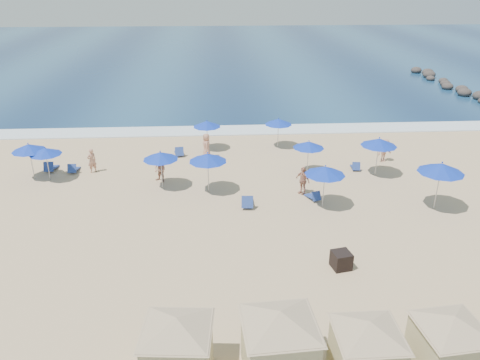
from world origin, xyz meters
The scene contains 30 objects.
ground centered at (0.00, 0.00, 0.00)m, with size 160.00×160.00×0.00m, color tan.
ocean centered at (0.00, 55.00, 0.03)m, with size 160.00×80.00×0.06m, color navy.
surf_line centered at (0.00, 15.50, 0.04)m, with size 160.00×2.50×0.08m, color white.
rock_jetty centered at (24.01, 24.90, 0.36)m, with size 2.56×26.66×0.96m.
trash_bin centered at (3.34, -3.80, 0.38)m, with size 0.76×0.76×0.76m, color black.
cabana_0 centered at (-3.23, -9.48, 1.53)m, with size 4.25×4.25×2.67m.
cabana_1 centered at (-0.16, -9.58, 1.64)m, with size 4.55×4.55×2.86m.
cabana_2 centered at (2.47, -9.85, 1.46)m, with size 4.07×4.07×2.55m.
cabana_3 centered at (5.07, -9.77, 1.46)m, with size 4.04×4.04×2.55m.
umbrella_0 centered at (-13.17, 6.77, 2.01)m, with size 2.04×2.04×2.32m.
umbrella_1 centered at (-12.11, 6.45, 1.88)m, with size 1.90×1.90×2.17m.
umbrella_2 centered at (-2.47, 11.27, 1.92)m, with size 1.94×1.94×2.21m.
umbrella_3 centered at (-5.10, 4.91, 2.02)m, with size 2.05×2.05×2.33m.
umbrella_4 centered at (-2.37, 4.18, 2.13)m, with size 2.16×2.16×2.46m.
umbrella_5 centered at (3.85, 6.57, 1.92)m, with size 1.94×1.94×2.21m.
umbrella_6 centered at (3.82, 1.93, 2.13)m, with size 2.16×2.16×2.45m.
umbrella_7 centered at (2.63, 11.50, 1.93)m, with size 1.95×1.95×2.22m.
umbrella_8 centered at (8.08, 6.03, 2.18)m, with size 2.21×2.21×2.52m.
umbrella_9 centered at (9.79, 1.37, 2.37)m, with size 2.40×2.40×2.73m.
beach_chair_0 centered at (-12.50, 7.91, 0.26)m, with size 0.60×1.35×0.74m.
beach_chair_1 centered at (-10.99, 7.62, 0.23)m, with size 0.55×1.21×0.66m.
beach_chair_2 centered at (-4.44, 10.22, 0.25)m, with size 0.76×1.36×0.71m.
beach_chair_3 centered at (-0.26, 2.22, 0.27)m, with size 0.72×1.44×0.77m.
beach_chair_4 centered at (3.50, 2.81, 0.21)m, with size 0.82×1.22×0.62m.
beach_chair_5 centered at (7.08, 6.98, 0.21)m, with size 0.64×1.17×0.61m.
beachgoer_0 centered at (-9.75, 7.54, 0.79)m, with size 0.57×0.38×1.57m, color tan.
beachgoer_1 centered at (-5.30, 5.83, 0.80)m, with size 0.77×0.60×1.59m, color tan.
beachgoer_2 centered at (3.00, 3.64, 0.83)m, with size 0.97×0.40×1.65m, color tan.
beachgoer_3 centered at (9.37, 8.26, 0.78)m, with size 1.01×0.58×1.57m, color tan.
beachgoer_4 centered at (-2.52, 9.64, 0.87)m, with size 0.85×0.55×1.73m, color tan.
Camera 1 is at (-1.99, -20.43, 11.70)m, focal length 35.00 mm.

